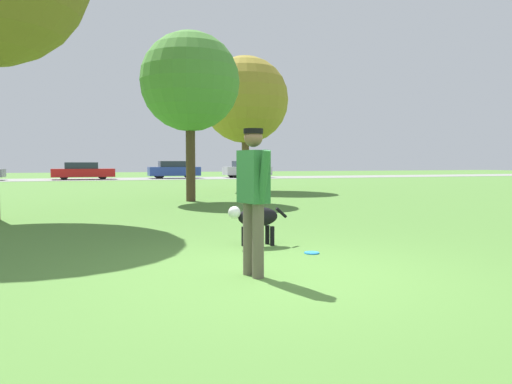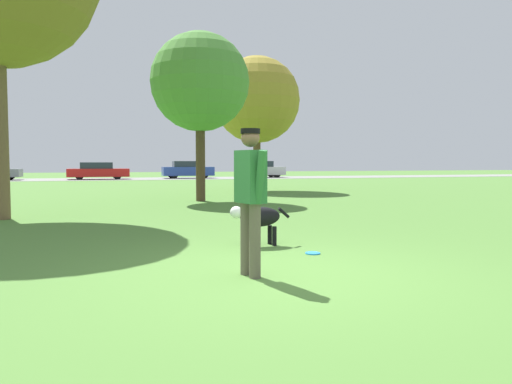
{
  "view_description": "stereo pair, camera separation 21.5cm",
  "coord_description": "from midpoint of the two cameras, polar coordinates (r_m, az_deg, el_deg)",
  "views": [
    {
      "loc": [
        -2.07,
        -5.36,
        1.3
      ],
      "look_at": [
        0.05,
        0.93,
        0.9
      ],
      "focal_mm": 35.0,
      "sensor_mm": 36.0,
      "label": 1
    },
    {
      "loc": [
        -1.87,
        -5.43,
        1.3
      ],
      "look_at": [
        0.05,
        0.93,
        0.9
      ],
      "focal_mm": 35.0,
      "sensor_mm": 36.0,
      "label": 2
    }
  ],
  "objects": [
    {
      "name": "parked_car_silver",
      "position": [
        41.59,
        -1.2,
        2.6
      ],
      "size": [
        3.89,
        1.69,
        1.38
      ],
      "rotation": [
        0.0,
        0.0,
        0.01
      ],
      "color": "#B7B7BC",
      "rests_on": "ground_plane"
    },
    {
      "name": "parked_car_red",
      "position": [
        39.05,
        -19.34,
        2.27
      ],
      "size": [
        4.48,
        1.96,
        1.27
      ],
      "rotation": [
        0.0,
        0.0,
        0.03
      ],
      "color": "red",
      "rests_on": "ground_plane"
    },
    {
      "name": "person",
      "position": [
        5.63,
        -1.41,
        0.26
      ],
      "size": [
        0.3,
        0.65,
        1.68
      ],
      "rotation": [
        0.0,
        0.0,
        -1.35
      ],
      "color": "#665B4C",
      "rests_on": "ground_plane"
    },
    {
      "name": "tree_mid_center",
      "position": [
        16.85,
        -7.93,
        12.33
      ],
      "size": [
        3.25,
        3.25,
        5.55
      ],
      "color": "#4C3826",
      "rests_on": "ground_plane"
    },
    {
      "name": "ground_plane",
      "position": [
        5.89,
        1.38,
        -9.31
      ],
      "size": [
        120.0,
        120.0,
        0.0
      ],
      "primitive_type": "plane",
      "color": "#4C7A33"
    },
    {
      "name": "far_road_strip",
      "position": [
        39.43,
        -15.78,
        1.44
      ],
      "size": [
        120.0,
        6.0,
        0.01
      ],
      "color": "gray",
      "rests_on": "ground_plane"
    },
    {
      "name": "parked_car_blue",
      "position": [
        40.12,
        -9.53,
        2.51
      ],
      "size": [
        4.0,
        1.67,
        1.37
      ],
      "rotation": [
        0.0,
        0.0,
        0.0
      ],
      "color": "#284293",
      "rests_on": "ground_plane"
    },
    {
      "name": "dog",
      "position": [
        7.71,
        -0.87,
        -3.0
      ],
      "size": [
        1.01,
        0.39,
        0.63
      ],
      "rotation": [
        0.0,
        0.0,
        3.27
      ],
      "color": "black",
      "rests_on": "ground_plane"
    },
    {
      "name": "frisbee",
      "position": [
        7.17,
        5.53,
        -6.94
      ],
      "size": [
        0.22,
        0.22,
        0.02
      ],
      "color": "#268CE5",
      "rests_on": "ground_plane"
    },
    {
      "name": "tree_far_right",
      "position": [
        22.78,
        -1.5,
        10.46
      ],
      "size": [
        3.88,
        3.88,
        6.03
      ],
      "color": "brown",
      "rests_on": "ground_plane"
    }
  ]
}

